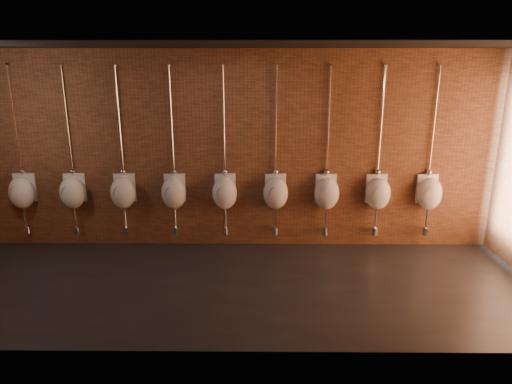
% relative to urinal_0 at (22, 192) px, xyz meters
% --- Properties ---
extents(ground, '(8.50, 8.50, 0.00)m').
position_rel_urinal_0_xyz_m(ground, '(3.45, -1.36, -0.96)').
color(ground, black).
rests_on(ground, ground).
extents(room_shell, '(8.54, 3.04, 3.22)m').
position_rel_urinal_0_xyz_m(room_shell, '(3.45, -1.36, 1.05)').
color(room_shell, black).
rests_on(room_shell, ground).
extents(urinal_0, '(0.43, 0.39, 2.72)m').
position_rel_urinal_0_xyz_m(urinal_0, '(0.00, 0.00, 0.00)').
color(urinal_0, white).
rests_on(urinal_0, ground).
extents(urinal_1, '(0.43, 0.39, 2.72)m').
position_rel_urinal_0_xyz_m(urinal_1, '(0.83, 0.00, 0.00)').
color(urinal_1, white).
rests_on(urinal_1, ground).
extents(urinal_2, '(0.43, 0.39, 2.72)m').
position_rel_urinal_0_xyz_m(urinal_2, '(1.66, 0.00, 0.00)').
color(urinal_2, white).
rests_on(urinal_2, ground).
extents(urinal_3, '(0.43, 0.39, 2.72)m').
position_rel_urinal_0_xyz_m(urinal_3, '(2.48, 0.00, 0.00)').
color(urinal_3, white).
rests_on(urinal_3, ground).
extents(urinal_4, '(0.43, 0.39, 2.72)m').
position_rel_urinal_0_xyz_m(urinal_4, '(3.31, 0.00, 0.00)').
color(urinal_4, white).
rests_on(urinal_4, ground).
extents(urinal_5, '(0.43, 0.39, 2.72)m').
position_rel_urinal_0_xyz_m(urinal_5, '(4.14, 0.00, 0.00)').
color(urinal_5, white).
rests_on(urinal_5, ground).
extents(urinal_6, '(0.43, 0.39, 2.72)m').
position_rel_urinal_0_xyz_m(urinal_6, '(4.97, 0.00, 0.00)').
color(urinal_6, white).
rests_on(urinal_6, ground).
extents(urinal_7, '(0.43, 0.39, 2.72)m').
position_rel_urinal_0_xyz_m(urinal_7, '(5.80, 0.00, 0.00)').
color(urinal_7, white).
rests_on(urinal_7, ground).
extents(urinal_8, '(0.43, 0.39, 2.72)m').
position_rel_urinal_0_xyz_m(urinal_8, '(6.62, 0.00, 0.00)').
color(urinal_8, white).
rests_on(urinal_8, ground).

